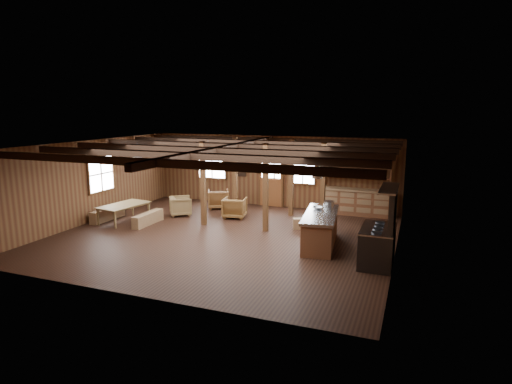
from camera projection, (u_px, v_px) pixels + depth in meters
room at (223, 191)px, 12.82m from camera, size 10.04×9.04×2.84m
ceiling_joists at (225, 148)px, 12.73m from camera, size 9.80×8.82×0.18m
timber_posts at (263, 182)px, 14.54m from camera, size 3.95×2.35×2.80m
back_door at (271, 184)px, 17.00m from camera, size 1.02×0.08×2.15m
window_back_left at (212, 163)px, 17.78m from camera, size 1.32×0.06×1.32m
window_back_right at (303, 168)px, 16.41m from camera, size 1.02×0.06×1.32m
window_left at (101, 174)px, 14.97m from camera, size 0.14×1.24×1.32m
notice_boards at (236, 164)px, 17.38m from camera, size 1.08×0.03×0.90m
back_counter at (357, 199)px, 15.64m from camera, size 2.55×0.60×2.45m
pendant_lamps at (175, 157)px, 14.36m from camera, size 1.86×2.36×0.66m
pot_rack at (327, 167)px, 11.82m from camera, size 0.38×3.00×0.46m
kitchen_island at (320, 229)px, 12.16m from camera, size 1.17×2.59×1.20m
step_stool at (298, 224)px, 13.88m from camera, size 0.47×0.40×0.35m
commercial_range at (380, 240)px, 10.65m from camera, size 0.82×1.60×1.97m
dining_table at (125, 213)px, 14.70m from camera, size 1.21×1.85×0.61m
bench_wall at (108, 214)px, 14.98m from camera, size 0.29×1.52×0.42m
bench_aisle at (148, 219)px, 14.40m from camera, size 0.27×1.45×0.40m
armchair_a at (218, 199)px, 16.71m from camera, size 1.06×1.07×0.73m
armchair_b at (235, 208)px, 15.25m from camera, size 0.92×0.94×0.73m
armchair_c at (181, 206)px, 15.60m from camera, size 1.05×1.05×0.69m
counter_pot at (329, 204)px, 12.78m from camera, size 0.32×0.32×0.19m
bowl at (318, 208)px, 12.56m from camera, size 0.33×0.33×0.07m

